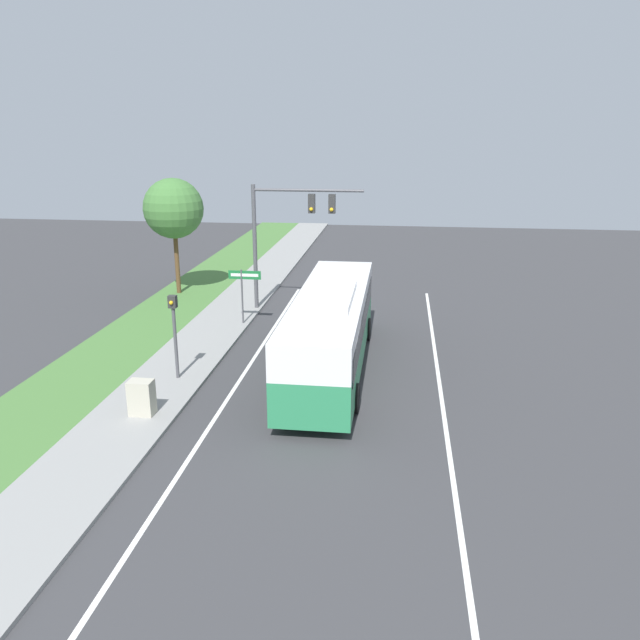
# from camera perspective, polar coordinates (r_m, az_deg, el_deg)

# --- Properties ---
(ground_plane) EXTENTS (80.00, 80.00, 0.00)m
(ground_plane) POSITION_cam_1_polar(r_m,az_deg,el_deg) (21.01, 1.26, -7.56)
(ground_plane) COLOR #38383A
(sidewalk) EXTENTS (2.80, 80.00, 0.12)m
(sidewalk) POSITION_cam_1_polar(r_m,az_deg,el_deg) (22.44, -14.79, -6.34)
(sidewalk) COLOR gray
(sidewalk) RESTS_ON ground_plane
(grass_verge) EXTENTS (3.60, 80.00, 0.10)m
(grass_verge) POSITION_cam_1_polar(r_m,az_deg,el_deg) (23.79, -21.99, -5.71)
(grass_verge) COLOR #477538
(grass_verge) RESTS_ON ground_plane
(lane_divider_near) EXTENTS (0.14, 30.00, 0.01)m
(lane_divider_near) POSITION_cam_1_polar(r_m,az_deg,el_deg) (21.65, -8.33, -6.97)
(lane_divider_near) COLOR silver
(lane_divider_near) RESTS_ON ground_plane
(lane_divider_far) EXTENTS (0.14, 30.00, 0.01)m
(lane_divider_far) POSITION_cam_1_polar(r_m,az_deg,el_deg) (20.98, 11.18, -7.93)
(lane_divider_far) COLOR silver
(lane_divider_far) RESTS_ON ground_plane
(bus) EXTENTS (2.61, 11.66, 3.21)m
(bus) POSITION_cam_1_polar(r_m,az_deg,el_deg) (23.21, 1.01, -0.50)
(bus) COLOR #2D8956
(bus) RESTS_ON ground_plane
(signal_gantry) EXTENTS (5.40, 0.41, 6.22)m
(signal_gantry) POSITION_cam_1_polar(r_m,az_deg,el_deg) (30.45, -3.05, 8.85)
(signal_gantry) COLOR #4C4C51
(signal_gantry) RESTS_ON ground_plane
(pedestrian_signal) EXTENTS (0.28, 0.34, 3.20)m
(pedestrian_signal) POSITION_cam_1_polar(r_m,az_deg,el_deg) (22.61, -13.19, -0.34)
(pedestrian_signal) COLOR #4C4C51
(pedestrian_signal) RESTS_ON ground_plane
(street_sign) EXTENTS (1.50, 0.08, 2.65)m
(street_sign) POSITION_cam_1_polar(r_m,az_deg,el_deg) (28.69, -7.01, 3.12)
(street_sign) COLOR #4C4C51
(street_sign) RESTS_ON ground_plane
(utility_cabinet) EXTENTS (0.76, 0.54, 1.13)m
(utility_cabinet) POSITION_cam_1_polar(r_m,az_deg,el_deg) (20.49, -16.00, -6.84)
(utility_cabinet) COLOR #B7B29E
(utility_cabinet) RESTS_ON sidewalk
(roadside_tree) EXTENTS (3.18, 3.18, 6.21)m
(roadside_tree) POSITION_cam_1_polar(r_m,az_deg,el_deg) (34.45, -13.26, 9.87)
(roadside_tree) COLOR brown
(roadside_tree) RESTS_ON grass_verge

